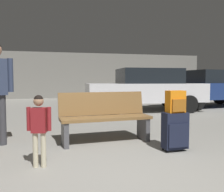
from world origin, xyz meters
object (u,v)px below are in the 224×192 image
backpack_bright (176,102)px  child (39,123)px  suitcase (175,131)px  bench (105,117)px  parked_car_side (211,87)px  parked_car_near (145,89)px

backpack_bright → child: 2.04m
suitcase → backpack_bright: backpack_bright is taller
child → suitcase: bearing=6.9°
child → bench: bearing=44.7°
backpack_bright → child: backpack_bright is taller
backpack_bright → parked_car_side: parked_car_side is taller
suitcase → backpack_bright: bearing=-52.6°
child → parked_car_side: parked_car_side is taller
bench → backpack_bright: (0.95, -0.82, 0.33)m
suitcase → child: 2.05m
bench → suitcase: bearing=-40.8°
suitcase → parked_car_near: bearing=74.0°
backpack_bright → child: bearing=-173.1°
parked_car_side → parked_car_near: bearing=-167.2°
backpack_bright → parked_car_side: (4.54, 5.52, 0.03)m
suitcase → parked_car_side: (4.54, 5.52, 0.48)m
parked_car_side → backpack_bright: bearing=-129.4°
parked_car_near → bench: bearing=-120.2°
child → parked_car_near: (3.39, 5.05, 0.24)m
child → parked_car_side: (6.56, 5.77, 0.24)m
bench → parked_car_side: (5.49, 4.70, 0.36)m
parked_car_side → parked_car_near: 3.25m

